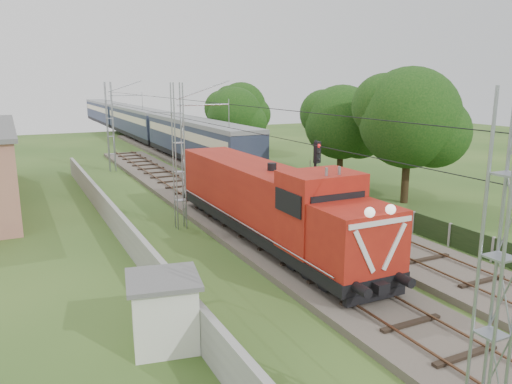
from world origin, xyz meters
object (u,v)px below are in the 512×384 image
coach_rake (137,120)px  relay_hut (164,311)px  locomotive (267,201)px  signal_post (316,171)px

coach_rake → relay_hut: 57.50m
locomotive → signal_post: (3.00, 0.23, 1.24)m
locomotive → relay_hut: 10.47m
locomotive → relay_hut: size_ratio=6.75×
signal_post → relay_hut: signal_post is taller
locomotive → coach_rake: bearing=84.2°
locomotive → relay_hut: bearing=-135.3°
locomotive → coach_rake: size_ratio=0.24×
locomotive → coach_rake: (5.00, 48.80, 0.43)m
locomotive → signal_post: bearing=4.4°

